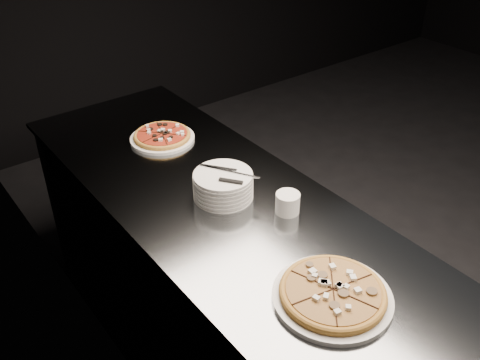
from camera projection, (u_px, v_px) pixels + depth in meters
wall_left at (140, 129)px, 1.46m from camera, size 0.02×5.00×2.80m
counter at (245, 309)px, 2.16m from camera, size 0.74×2.44×0.92m
pizza_mushroom at (333, 294)px, 1.57m from camera, size 0.37×0.37×0.04m
pizza_tomato at (162, 136)px, 2.39m from camera, size 0.30×0.30×0.03m
plate_stack at (223, 185)px, 2.00m from camera, size 0.22×0.22×0.10m
cutlery at (228, 175)px, 1.96m from camera, size 0.12×0.23×0.01m
ramekin at (288, 202)px, 1.92m from camera, size 0.09×0.09×0.08m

